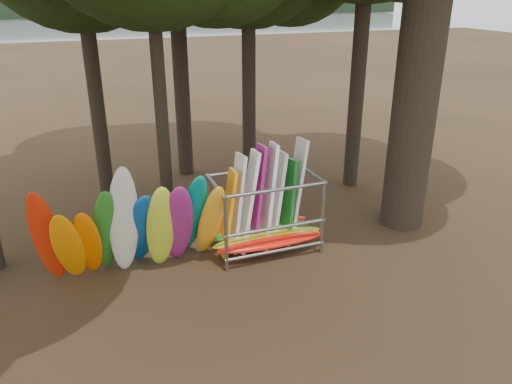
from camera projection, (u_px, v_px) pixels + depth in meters
name	position (u px, v px, depth m)	size (l,w,h in m)	color
ground	(250.00, 270.00, 12.32)	(120.00, 120.00, 0.00)	#47331E
lake	(90.00, 40.00, 64.16)	(160.00, 160.00, 0.00)	gray
far_shore	(74.00, 8.00, 106.59)	(160.00, 4.00, 4.00)	black
kayak_row	(139.00, 229.00, 11.66)	(4.51, 2.02, 3.16)	red
storage_rack	(265.00, 215.00, 13.00)	(3.04, 1.57, 2.87)	gray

